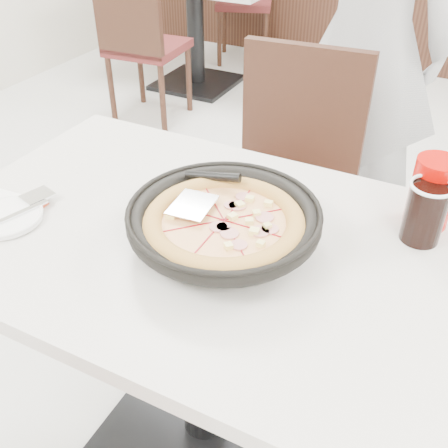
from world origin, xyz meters
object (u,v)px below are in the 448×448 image
at_px(side_plate, 6,218).
at_px(pizza_pan, 224,227).
at_px(pizza, 224,229).
at_px(diner_person, 367,40).
at_px(chair_far, 281,204).
at_px(cola_glass, 425,214).
at_px(bg_table_left, 196,33).
at_px(bg_chair_left_near, 148,43).
at_px(red_cup, 432,192).
at_px(main_table, 202,345).

bearing_deg(side_plate, pizza_pan, 17.62).
xyz_separation_m(pizza, diner_person, (-0.03, 1.23, 0.05)).
bearing_deg(chair_far, cola_glass, 136.00).
relative_size(pizza, bg_table_left, 0.28).
bearing_deg(side_plate, chair_far, 61.96).
distance_m(side_plate, cola_glass, 0.93).
relative_size(side_plate, bg_table_left, 0.14).
xyz_separation_m(bg_table_left, bg_chair_left_near, (0.02, -0.63, 0.10)).
relative_size(pizza_pan, bg_chair_left_near, 0.37).
bearing_deg(red_cup, cola_glass, -90.17).
distance_m(side_plate, diner_person, 1.44).
height_order(pizza_pan, bg_table_left, pizza_pan).
xyz_separation_m(side_plate, bg_table_left, (-1.02, 2.65, -0.38)).
bearing_deg(main_table, cola_glass, 23.74).
height_order(side_plate, cola_glass, cola_glass).
relative_size(chair_far, pizza, 2.87).
bearing_deg(bg_chair_left_near, cola_glass, -46.22).
bearing_deg(main_table, side_plate, -158.19).
bearing_deg(cola_glass, pizza_pan, -150.99).
distance_m(bg_table_left, bg_chair_left_near, 0.64).
height_order(main_table, diner_person, diner_person).
bearing_deg(red_cup, chair_far, 145.51).
distance_m(pizza_pan, cola_glass, 0.43).
relative_size(main_table, side_plate, 7.31).
bearing_deg(chair_far, side_plate, 57.96).
xyz_separation_m(red_cup, diner_person, (-0.39, 0.93, 0.03)).
xyz_separation_m(side_plate, red_cup, (0.85, 0.43, 0.07)).
relative_size(main_table, cola_glass, 9.23).
bearing_deg(bg_table_left, pizza_pan, -59.06).
relative_size(pizza_pan, pizza, 1.06).
height_order(red_cup, bg_chair_left_near, bg_chair_left_near).
height_order(red_cup, diner_person, diner_person).
xyz_separation_m(pizza_pan, pizza, (0.01, -0.03, 0.02)).
distance_m(chair_far, bg_chair_left_near, 1.89).
bearing_deg(bg_table_left, red_cup, -49.95).
distance_m(diner_person, bg_chair_left_near, 1.65).
xyz_separation_m(main_table, chair_far, (-0.01, 0.58, 0.10)).
height_order(pizza_pan, bg_chair_left_near, bg_chair_left_near).
xyz_separation_m(main_table, diner_person, (0.06, 1.19, 0.49)).
bearing_deg(main_table, pizza_pan, -9.07).
height_order(main_table, bg_table_left, same).
bearing_deg(cola_glass, bg_table_left, 129.18).
bearing_deg(chair_far, main_table, 87.45).
xyz_separation_m(chair_far, diner_person, (0.07, 0.61, 0.39)).
bearing_deg(pizza, side_plate, -165.80).
bearing_deg(diner_person, side_plate, 75.72).
relative_size(pizza, bg_chair_left_near, 0.35).
bearing_deg(diner_person, cola_glass, 115.84).
bearing_deg(bg_table_left, pizza, -59.10).
bearing_deg(red_cup, side_plate, -153.34).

